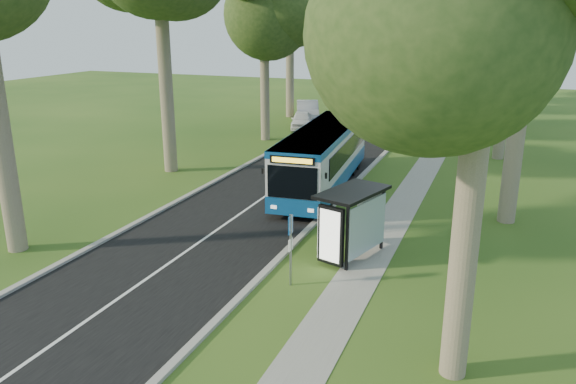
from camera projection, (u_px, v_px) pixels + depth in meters
name	position (u px, v px, depth m)	size (l,w,h in m)	color
ground	(292.00, 247.00, 21.31)	(120.00, 120.00, 0.00)	#284E18
road	(298.00, 174.00, 31.43)	(7.00, 100.00, 0.02)	black
kerb_east	(359.00, 179.00, 30.19)	(0.25, 100.00, 0.12)	#9E9B93
kerb_west	(242.00, 167.00, 32.64)	(0.25, 100.00, 0.12)	#9E9B93
centre_line	(298.00, 173.00, 31.43)	(0.12, 100.00, 0.01)	white
footpath	(415.00, 186.00, 29.16)	(1.50, 100.00, 0.02)	gray
bus	(323.00, 157.00, 28.52)	(3.38, 11.67, 3.05)	silver
bus_stop_sign	(291.00, 241.00, 17.80)	(0.08, 0.34, 2.43)	gray
bus_shelter	(353.00, 214.00, 19.64)	(2.33, 3.22, 2.48)	black
litter_bin	(329.00, 224.00, 22.42)	(0.51, 0.51, 0.88)	black
car_white	(302.00, 120.00, 44.39)	(1.60, 3.97, 1.35)	white
car_silver	(308.00, 111.00, 47.65)	(1.80, 5.16, 1.70)	#9D9FA5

